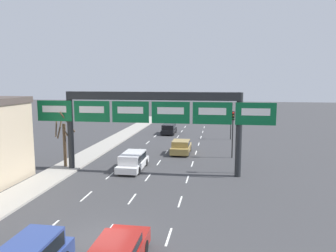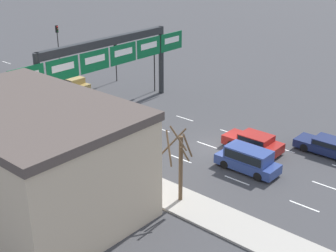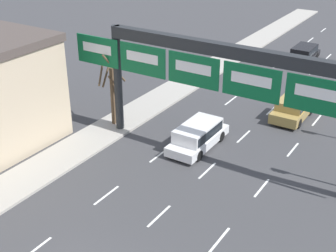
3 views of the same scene
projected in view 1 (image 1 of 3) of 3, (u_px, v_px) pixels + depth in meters
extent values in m
plane|color=#3D3D3F|center=(101.00, 241.00, 16.46)|extent=(220.00, 220.00, 0.00)
cube|color=white|center=(50.00, 228.00, 17.95)|extent=(0.12, 2.00, 0.01)
cube|color=white|center=(86.00, 196.00, 22.84)|extent=(0.12, 2.00, 0.01)
cube|color=white|center=(110.00, 176.00, 27.73)|extent=(0.12, 2.00, 0.01)
cube|color=white|center=(126.00, 161.00, 32.62)|extent=(0.12, 2.00, 0.01)
cube|color=white|center=(138.00, 151.00, 37.51)|extent=(0.12, 2.00, 0.01)
cube|color=white|center=(148.00, 143.00, 42.40)|extent=(0.12, 2.00, 0.01)
cube|color=white|center=(155.00, 136.00, 47.29)|extent=(0.12, 2.00, 0.01)
cube|color=white|center=(161.00, 131.00, 52.19)|extent=(0.12, 2.00, 0.01)
cube|color=white|center=(166.00, 126.00, 57.08)|extent=(0.12, 2.00, 0.01)
cube|color=white|center=(170.00, 123.00, 61.97)|extent=(0.12, 2.00, 0.01)
cube|color=white|center=(108.00, 232.00, 17.44)|extent=(0.12, 2.00, 0.01)
cube|color=white|center=(132.00, 199.00, 22.33)|extent=(0.12, 2.00, 0.01)
cube|color=white|center=(148.00, 177.00, 27.22)|extent=(0.12, 2.00, 0.01)
cube|color=white|center=(159.00, 163.00, 32.12)|extent=(0.12, 2.00, 0.01)
cube|color=white|center=(167.00, 152.00, 37.01)|extent=(0.12, 2.00, 0.01)
cube|color=white|center=(173.00, 143.00, 41.90)|extent=(0.12, 2.00, 0.01)
cube|color=white|center=(178.00, 137.00, 46.79)|extent=(0.12, 2.00, 0.01)
cube|color=white|center=(182.00, 131.00, 51.68)|extent=(0.12, 2.00, 0.01)
cube|color=white|center=(185.00, 127.00, 56.57)|extent=(0.12, 2.00, 0.01)
cube|color=white|center=(188.00, 123.00, 61.46)|extent=(0.12, 2.00, 0.01)
cube|color=white|center=(169.00, 237.00, 16.94)|extent=(0.12, 2.00, 0.01)
cube|color=white|center=(180.00, 202.00, 21.83)|extent=(0.12, 2.00, 0.01)
cube|color=white|center=(187.00, 179.00, 26.72)|extent=(0.12, 2.00, 0.01)
cube|color=white|center=(192.00, 164.00, 31.61)|extent=(0.12, 2.00, 0.01)
cube|color=white|center=(196.00, 153.00, 36.50)|extent=(0.12, 2.00, 0.01)
cube|color=white|center=(199.00, 144.00, 41.39)|extent=(0.12, 2.00, 0.01)
cube|color=white|center=(201.00, 137.00, 46.29)|extent=(0.12, 2.00, 0.01)
cube|color=white|center=(203.00, 132.00, 51.18)|extent=(0.12, 2.00, 0.01)
cube|color=white|center=(204.00, 127.00, 56.07)|extent=(0.12, 2.00, 0.01)
cube|color=white|center=(205.00, 123.00, 60.96)|extent=(0.12, 2.00, 0.01)
cylinder|color=#232628|center=(71.00, 131.00, 29.34)|extent=(0.52, 0.52, 7.05)
cylinder|color=#232628|center=(239.00, 135.00, 27.08)|extent=(0.52, 0.52, 7.05)
cube|color=#232628|center=(151.00, 96.00, 27.77)|extent=(14.80, 0.60, 0.70)
cube|color=#0C6033|center=(55.00, 111.00, 28.95)|extent=(3.21, 0.08, 1.82)
cube|color=white|center=(54.00, 109.00, 28.88)|extent=(2.25, 0.02, 0.58)
cube|color=#0C6033|center=(92.00, 111.00, 28.42)|extent=(3.21, 0.08, 1.82)
cube|color=white|center=(92.00, 110.00, 28.35)|extent=(2.25, 0.02, 0.58)
cube|color=#0C6033|center=(130.00, 112.00, 27.89)|extent=(3.21, 0.08, 1.82)
cube|color=white|center=(130.00, 110.00, 27.82)|extent=(2.25, 0.02, 0.58)
cube|color=#0C6033|center=(171.00, 113.00, 27.36)|extent=(3.21, 0.08, 1.82)
cube|color=white|center=(170.00, 111.00, 27.29)|extent=(2.25, 0.02, 0.58)
cube|color=#0C6033|center=(212.00, 113.00, 26.83)|extent=(3.21, 0.08, 1.82)
cube|color=white|center=(212.00, 111.00, 26.76)|extent=(2.25, 0.02, 0.58)
cube|color=#0C6033|center=(256.00, 114.00, 26.30)|extent=(3.21, 0.08, 1.82)
cube|color=white|center=(256.00, 112.00, 26.23)|extent=(2.25, 0.02, 0.58)
cube|color=#A88947|center=(181.00, 149.00, 36.10)|extent=(1.95, 4.18, 0.68)
cube|color=#A88947|center=(181.00, 143.00, 35.77)|extent=(1.79, 2.17, 0.62)
cube|color=black|center=(181.00, 143.00, 35.77)|extent=(1.83, 2.00, 0.44)
cylinder|color=black|center=(175.00, 148.00, 37.49)|extent=(0.22, 0.66, 0.66)
cylinder|color=black|center=(190.00, 148.00, 37.22)|extent=(0.22, 0.66, 0.66)
cylinder|color=black|center=(172.00, 153.00, 35.04)|extent=(0.22, 0.66, 0.66)
cylinder|color=black|center=(188.00, 153.00, 34.77)|extent=(0.22, 0.66, 0.66)
cube|color=maroon|center=(115.00, 247.00, 13.62)|extent=(1.74, 2.41, 0.47)
cube|color=black|center=(115.00, 247.00, 13.62)|extent=(1.77, 2.22, 0.34)
cylinder|color=black|center=(109.00, 244.00, 15.50)|extent=(0.22, 0.66, 0.66)
cylinder|color=black|center=(145.00, 247.00, 15.24)|extent=(0.22, 0.66, 0.66)
cube|color=black|center=(169.00, 131.00, 49.23)|extent=(1.88, 4.32, 0.56)
cube|color=black|center=(169.00, 127.00, 49.10)|extent=(1.73, 3.02, 0.72)
cube|color=black|center=(169.00, 127.00, 49.10)|extent=(1.77, 2.78, 0.52)
cylinder|color=black|center=(165.00, 130.00, 50.65)|extent=(0.22, 0.66, 0.66)
cylinder|color=black|center=(176.00, 130.00, 50.39)|extent=(0.22, 0.66, 0.66)
cylinder|color=black|center=(162.00, 133.00, 48.11)|extent=(0.22, 0.66, 0.66)
cylinder|color=black|center=(173.00, 133.00, 47.85)|extent=(0.22, 0.66, 0.66)
cube|color=silver|center=(133.00, 164.00, 29.60)|extent=(1.91, 4.87, 0.56)
cube|color=silver|center=(133.00, 157.00, 29.45)|extent=(1.76, 3.41, 0.80)
cube|color=black|center=(133.00, 157.00, 29.45)|extent=(1.79, 3.13, 0.57)
cylinder|color=black|center=(128.00, 162.00, 31.18)|extent=(0.22, 0.66, 0.66)
cylinder|color=black|center=(146.00, 162.00, 30.91)|extent=(0.22, 0.66, 0.66)
cylinder|color=black|center=(119.00, 170.00, 28.32)|extent=(0.22, 0.66, 0.66)
cylinder|color=black|center=(138.00, 171.00, 28.06)|extent=(0.22, 0.66, 0.66)
cylinder|color=black|center=(232.00, 139.00, 33.83)|extent=(0.12, 0.12, 3.97)
cube|color=black|center=(233.00, 116.00, 33.49)|extent=(0.30, 0.24, 0.90)
sphere|color=red|center=(233.00, 113.00, 33.32)|extent=(0.20, 0.20, 0.20)
sphere|color=#412F0C|center=(233.00, 116.00, 33.36)|extent=(0.20, 0.20, 0.20)
sphere|color=#0E3515|center=(233.00, 119.00, 33.40)|extent=(0.20, 0.20, 0.20)
cylinder|color=black|center=(231.00, 125.00, 44.42)|extent=(0.12, 0.12, 4.10)
cube|color=black|center=(231.00, 106.00, 44.07)|extent=(0.30, 0.24, 0.90)
sphere|color=red|center=(231.00, 104.00, 43.90)|extent=(0.20, 0.20, 0.20)
sphere|color=#412F0C|center=(231.00, 106.00, 43.94)|extent=(0.20, 0.20, 0.20)
sphere|color=#0E3515|center=(231.00, 108.00, 43.98)|extent=(0.20, 0.20, 0.20)
cylinder|color=black|center=(237.00, 150.00, 28.21)|extent=(0.12, 0.12, 4.10)
cube|color=black|center=(238.00, 121.00, 27.86)|extent=(0.30, 0.24, 0.90)
sphere|color=#3D0E0C|center=(238.00, 118.00, 27.69)|extent=(0.20, 0.20, 0.20)
sphere|color=gold|center=(238.00, 122.00, 27.73)|extent=(0.20, 0.20, 0.20)
sphere|color=#0E3515|center=(238.00, 125.00, 27.78)|extent=(0.20, 0.20, 0.20)
cylinder|color=brown|center=(65.00, 145.00, 29.95)|extent=(0.28, 0.28, 3.96)
cylinder|color=brown|center=(68.00, 122.00, 29.17)|extent=(0.95, 1.28, 1.98)
cylinder|color=brown|center=(60.00, 129.00, 29.82)|extent=(0.17, 0.97, 1.67)
cylinder|color=brown|center=(56.00, 126.00, 29.56)|extent=(0.63, 1.37, 1.75)
cylinder|color=brown|center=(67.00, 134.00, 29.58)|extent=(0.50, 0.84, 1.20)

